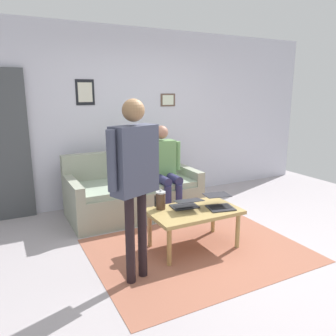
% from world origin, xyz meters
% --- Properties ---
extents(ground_plane, '(7.68, 7.68, 0.00)m').
position_xyz_m(ground_plane, '(0.00, 0.00, 0.00)').
color(ground_plane, '#A69DA2').
extents(area_rug, '(2.29, 1.78, 0.01)m').
position_xyz_m(area_rug, '(0.01, -0.09, 0.00)').
color(area_rug, '#9D5D47').
rests_on(area_rug, ground_plane).
extents(back_wall, '(7.04, 0.11, 2.70)m').
position_xyz_m(back_wall, '(0.00, -2.20, 1.35)').
color(back_wall, silver).
rests_on(back_wall, ground_plane).
extents(couch, '(1.83, 0.92, 0.88)m').
position_xyz_m(couch, '(0.23, -1.52, 0.30)').
color(couch, gray).
rests_on(couch, ground_plane).
extents(coffee_table, '(1.01, 0.61, 0.45)m').
position_xyz_m(coffee_table, '(0.01, -0.19, 0.40)').
color(coffee_table, tan).
rests_on(coffee_table, ground_plane).
extents(laptop_left, '(0.34, 0.36, 0.13)m').
position_xyz_m(laptop_left, '(0.06, -0.27, 0.50)').
color(laptop_left, '#28282D').
rests_on(laptop_left, coffee_table).
extents(laptop_center, '(0.35, 0.40, 0.13)m').
position_xyz_m(laptop_center, '(-0.29, -0.12, 0.50)').
color(laptop_center, '#28282D').
rests_on(laptop_center, coffee_table).
extents(french_press, '(0.13, 0.11, 0.23)m').
position_xyz_m(french_press, '(0.33, -0.38, 0.56)').
color(french_press, '#4C3323').
rests_on(french_press, coffee_table).
extents(person_standing, '(0.58, 0.33, 1.69)m').
position_xyz_m(person_standing, '(0.83, 0.13, 1.08)').
color(person_standing, black).
rests_on(person_standing, ground_plane).
extents(person_seated, '(0.55, 0.51, 1.28)m').
position_xyz_m(person_seated, '(-0.17, -1.29, 0.73)').
color(person_seated, '#2D2C53').
rests_on(person_seated, ground_plane).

